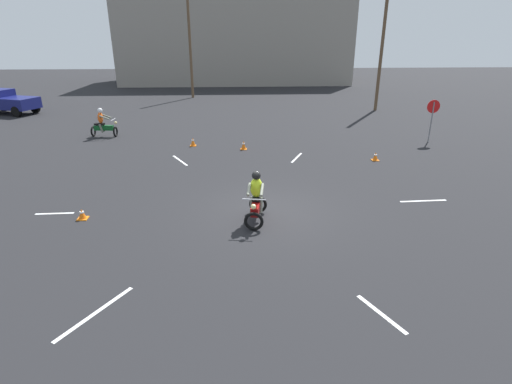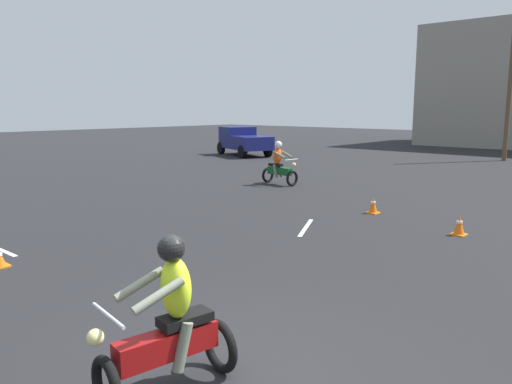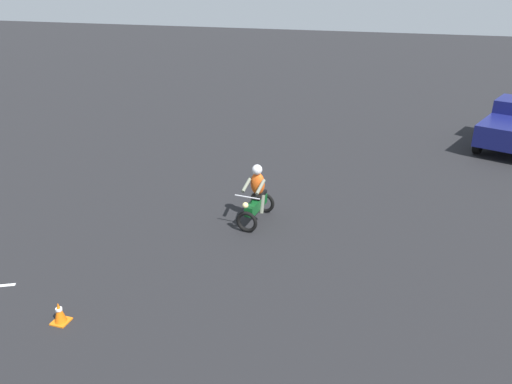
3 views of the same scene
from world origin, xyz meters
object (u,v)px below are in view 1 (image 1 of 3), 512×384
Objects in this scene: stop_sign at (433,112)px; utility_pole_far at (190,51)px; motorcycle_rider_background at (103,124)px; traffic_cone_near_left at (244,145)px; pickup_truck at (8,101)px; traffic_cone_near_right at (82,214)px; traffic_cone_mid_left at (193,142)px; traffic_cone_mid_center at (375,157)px; motorcycle_rider_foreground at (256,200)px; utility_pole_near at (382,51)px.

utility_pole_far is (-14.48, 17.44, 2.52)m from stop_sign.
motorcycle_rider_background reaches higher than traffic_cone_near_left.
pickup_truck is 22.37m from traffic_cone_near_right.
traffic_cone_mid_left is (2.76, 8.90, 0.05)m from traffic_cone_near_right.
traffic_cone_mid_left is (-8.84, 3.13, 0.03)m from traffic_cone_mid_center.
motorcycle_rider_foreground is at bearing 39.75° from motorcycle_rider_background.
utility_pole_near is at bearing 116.98° from motorcycle_rider_background.
motorcycle_rider_background is 20.47m from utility_pole_near.
traffic_cone_mid_left is 0.06× the size of utility_pole_far.
motorcycle_rider_background is at bearing 158.08° from traffic_cone_near_left.
motorcycle_rider_background is 8.67m from traffic_cone_near_left.
stop_sign is 10.37m from traffic_cone_near_left.
motorcycle_rider_foreground is 26.08m from pickup_truck.
pickup_truck reaches higher than motorcycle_rider_foreground.
utility_pole_far reaches higher than traffic_cone_near_left.
motorcycle_rider_background is at bearing 155.96° from traffic_cone_mid_left.
pickup_truck is at bearing 159.93° from stop_sign.
traffic_cone_mid_center is 23.47m from utility_pole_far.
motorcycle_rider_foreground is 9.78m from traffic_cone_mid_left.
traffic_cone_mid_left is at bearing -63.86° from motorcycle_rider_foreground.
pickup_truck is 0.55× the size of utility_pole_far.
traffic_cone_near_right is 0.04× the size of utility_pole_near.
motorcycle_rider_foreground is at bearing -134.02° from traffic_cone_mid_center.
traffic_cone_near_left is at bearing 55.97° from traffic_cone_near_right.
stop_sign reaches higher than traffic_cone_near_left.
traffic_cone_near_right is 0.88× the size of traffic_cone_mid_center.
stop_sign is at bearing 38.37° from traffic_cone_mid_center.
utility_pole_near is at bearing 45.52° from traffic_cone_near_left.
stop_sign reaches higher than pickup_truck.
motorcycle_rider_foreground is 0.19× the size of utility_pole_near.
traffic_cone_mid_center is at bearing -63.28° from utility_pole_far.
stop_sign reaches higher than motorcycle_rider_foreground.
traffic_cone_near_left reaches higher than traffic_cone_near_right.
traffic_cone_near_right is at bearing -153.58° from traffic_cone_mid_center.
stop_sign is 5.01× the size of traffic_cone_near_left.
utility_pole_far is at bearing 153.07° from utility_pole_near.
utility_pole_far is at bearing 170.81° from motorcycle_rider_background.
traffic_cone_near_right is 12.95m from traffic_cone_mid_center.
utility_pole_far reaches higher than traffic_cone_mid_center.
utility_pole_far is (1.19, 26.43, 3.99)m from traffic_cone_near_right.
motorcycle_rider_background is 3.62× the size of traffic_cone_mid_left.
utility_pole_far is at bearing -71.44° from motorcycle_rider_foreground.
motorcycle_rider_foreground reaches higher than traffic_cone_near_right.
traffic_cone_mid_center is at bearing -141.63° from stop_sign.
utility_pole_near is at bearing -109.19° from motorcycle_rider_foreground.
utility_pole_far reaches higher than pickup_truck.
traffic_cone_mid_center is (23.36, -13.25, -0.73)m from pickup_truck.
traffic_cone_near_left is 1.31× the size of traffic_cone_near_right.
utility_pole_near reaches higher than stop_sign.
utility_pole_near reaches higher than traffic_cone_near_right.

